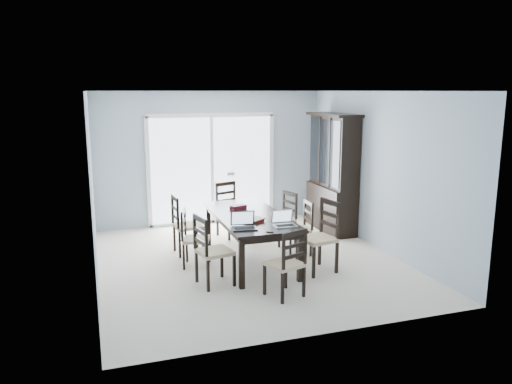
# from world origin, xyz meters

# --- Properties ---
(floor) EXTENTS (5.00, 5.00, 0.00)m
(floor) POSITION_xyz_m (0.00, 0.00, 0.00)
(floor) COLOR #EEE4CC
(floor) RESTS_ON ground
(ceiling) EXTENTS (5.00, 5.00, 0.00)m
(ceiling) POSITION_xyz_m (0.00, 0.00, 2.60)
(ceiling) COLOR white
(ceiling) RESTS_ON back_wall
(back_wall) EXTENTS (4.50, 0.02, 2.60)m
(back_wall) POSITION_xyz_m (0.00, 2.50, 1.30)
(back_wall) COLOR #9AAAB8
(back_wall) RESTS_ON floor
(wall_left) EXTENTS (0.02, 5.00, 2.60)m
(wall_left) POSITION_xyz_m (-2.25, 0.00, 1.30)
(wall_left) COLOR #9AAAB8
(wall_left) RESTS_ON floor
(wall_right) EXTENTS (0.02, 5.00, 2.60)m
(wall_right) POSITION_xyz_m (2.25, 0.00, 1.30)
(wall_right) COLOR #9AAAB8
(wall_right) RESTS_ON floor
(balcony) EXTENTS (4.50, 2.00, 0.10)m
(balcony) POSITION_xyz_m (0.00, 3.50, -0.05)
(balcony) COLOR gray
(balcony) RESTS_ON ground
(railing) EXTENTS (4.50, 0.06, 1.10)m
(railing) POSITION_xyz_m (0.00, 4.50, 0.55)
(railing) COLOR #99999E
(railing) RESTS_ON balcony
(dining_table) EXTENTS (1.00, 2.20, 0.75)m
(dining_table) POSITION_xyz_m (0.00, 0.00, 0.67)
(dining_table) COLOR black
(dining_table) RESTS_ON floor
(china_hutch) EXTENTS (0.50, 1.38, 2.20)m
(china_hutch) POSITION_xyz_m (2.02, 1.25, 1.07)
(china_hutch) COLOR black
(china_hutch) RESTS_ON floor
(sliding_door) EXTENTS (2.52, 0.05, 2.18)m
(sliding_door) POSITION_xyz_m (0.00, 2.48, 1.09)
(sliding_door) COLOR silver
(sliding_door) RESTS_ON floor
(chair_left_near) EXTENTS (0.52, 0.51, 1.14)m
(chair_left_near) POSITION_xyz_m (-0.82, -0.76, 0.60)
(chair_left_near) COLOR black
(chair_left_near) RESTS_ON floor
(chair_left_mid) EXTENTS (0.49, 0.48, 1.02)m
(chair_left_mid) POSITION_xyz_m (-0.90, 0.09, 0.54)
(chair_left_mid) COLOR black
(chair_left_mid) RESTS_ON floor
(chair_left_far) EXTENTS (0.46, 0.45, 1.12)m
(chair_left_far) POSITION_xyz_m (-0.91, 0.71, 0.59)
(chair_left_far) COLOR black
(chair_left_far) RESTS_ON floor
(chair_right_near) EXTENTS (0.55, 0.54, 1.21)m
(chair_right_near) POSITION_xyz_m (0.91, -0.69, 0.64)
(chair_right_near) COLOR black
(chair_right_near) RESTS_ON floor
(chair_right_mid) EXTENTS (0.41, 0.40, 1.01)m
(chair_right_mid) POSITION_xyz_m (0.93, 0.11, 0.53)
(chair_right_mid) COLOR black
(chair_right_mid) RESTS_ON floor
(chair_right_far) EXTENTS (0.49, 0.48, 1.03)m
(chair_right_far) POSITION_xyz_m (0.89, 0.77, 0.54)
(chair_right_far) COLOR black
(chair_right_far) RESTS_ON floor
(chair_end_near) EXTENTS (0.51, 0.51, 1.06)m
(chair_end_near) POSITION_xyz_m (0.06, -1.48, 0.56)
(chair_end_near) COLOR black
(chair_end_near) RESTS_ON floor
(chair_end_far) EXTENTS (0.54, 0.55, 1.13)m
(chair_end_far) POSITION_xyz_m (0.08, 1.51, 0.60)
(chair_end_far) COLOR black
(chair_end_far) RESTS_ON floor
(laptop_dark) EXTENTS (0.36, 0.27, 0.23)m
(laptop_dark) POSITION_xyz_m (-0.31, -0.75, 0.81)
(laptop_dark) COLOR black
(laptop_dark) RESTS_ON dining_table
(laptop_silver) EXTENTS (0.32, 0.23, 0.21)m
(laptop_silver) POSITION_xyz_m (0.27, -0.79, 0.80)
(laptop_silver) COLOR #B1B1B3
(laptop_silver) RESTS_ON dining_table
(book_stack) EXTENTS (0.34, 0.32, 0.05)m
(book_stack) POSITION_xyz_m (-0.06, -0.41, 0.77)
(book_stack) COLOR maroon
(book_stack) RESTS_ON dining_table
(cell_phone) EXTENTS (0.10, 0.09, 0.01)m
(cell_phone) POSITION_xyz_m (-0.02, -1.00, 0.76)
(cell_phone) COLOR black
(cell_phone) RESTS_ON dining_table
(game_box) EXTENTS (0.28, 0.19, 0.06)m
(game_box) POSITION_xyz_m (-0.06, 0.40, 0.78)
(game_box) COLOR #4B0F1B
(game_box) RESTS_ON dining_table
(hot_tub) EXTENTS (2.27, 2.11, 1.00)m
(hot_tub) POSITION_xyz_m (-0.29, 3.49, 0.50)
(hot_tub) COLOR brown
(hot_tub) RESTS_ON balcony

